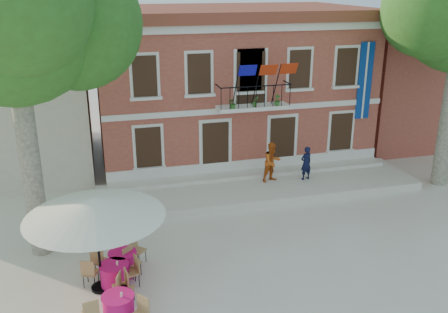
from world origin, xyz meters
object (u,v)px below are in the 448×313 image
(patio_umbrella, at_px, (94,208))
(cafe_table_2, at_px, (115,274))
(plane_tree_west, at_px, (10,19))
(cafe_table_1, at_px, (123,262))
(pedestrian_navy, at_px, (306,163))
(cafe_table_0, at_px, (119,307))
(pedestrian_orange, at_px, (272,162))

(patio_umbrella, height_order, cafe_table_2, patio_umbrella)
(plane_tree_west, relative_size, cafe_table_1, 5.76)
(pedestrian_navy, distance_m, cafe_table_2, 10.52)
(pedestrian_navy, height_order, cafe_table_2, pedestrian_navy)
(cafe_table_0, relative_size, cafe_table_1, 1.02)
(pedestrian_orange, height_order, cafe_table_0, pedestrian_orange)
(plane_tree_west, xyz_separation_m, patio_umbrella, (1.90, -2.74, -5.02))
(plane_tree_west, xyz_separation_m, cafe_table_0, (2.31, -4.37, -7.27))
(pedestrian_navy, bearing_deg, cafe_table_0, 25.68)
(patio_umbrella, height_order, cafe_table_1, patio_umbrella)
(cafe_table_0, bearing_deg, pedestrian_navy, 40.55)
(cafe_table_0, bearing_deg, plane_tree_west, 117.85)
(cafe_table_2, bearing_deg, pedestrian_orange, 39.97)
(patio_umbrella, xyz_separation_m, cafe_table_0, (0.41, -1.63, -2.25))
(cafe_table_0, height_order, cafe_table_1, same)
(pedestrian_navy, xyz_separation_m, cafe_table_1, (-8.44, -5.19, -0.64))
(cafe_table_0, xyz_separation_m, cafe_table_1, (0.28, 2.27, 0.00))
(cafe_table_2, bearing_deg, cafe_table_0, -89.52)
(patio_umbrella, bearing_deg, cafe_table_2, -1.57)
(cafe_table_1, bearing_deg, cafe_table_0, -96.93)
(patio_umbrella, bearing_deg, cafe_table_0, -75.87)
(patio_umbrella, relative_size, cafe_table_1, 2.21)
(plane_tree_west, relative_size, cafe_table_0, 5.67)
(cafe_table_0, relative_size, cafe_table_2, 1.00)
(plane_tree_west, xyz_separation_m, cafe_table_1, (2.59, -2.11, -7.27))
(plane_tree_west, relative_size, patio_umbrella, 2.60)
(patio_umbrella, bearing_deg, pedestrian_orange, 38.42)
(patio_umbrella, bearing_deg, cafe_table_1, 42.88)
(plane_tree_west, relative_size, pedestrian_orange, 5.85)
(plane_tree_west, bearing_deg, pedestrian_navy, 15.63)
(pedestrian_orange, bearing_deg, cafe_table_1, -159.93)
(pedestrian_navy, relative_size, pedestrian_orange, 0.86)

